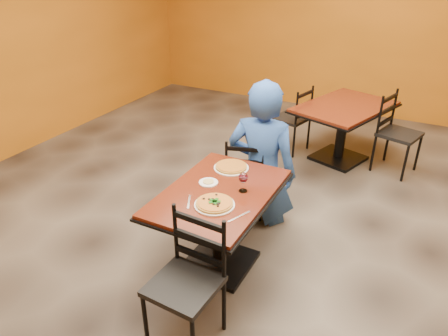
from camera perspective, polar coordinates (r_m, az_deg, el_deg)
The scene contains 18 objects.
floor at distance 4.14m, azimuth 2.65°, elevation -8.92°, with size 7.00×8.00×0.01m, color black.
wall_back at distance 7.23m, azimuth 17.20°, elevation 18.85°, with size 7.00×0.01×3.00m, color #BA6514.
table_main at distance 3.45m, azimuth -0.67°, elevation -5.90°, with size 0.83×1.23×0.75m.
table_second at distance 5.53m, azimuth 15.99°, elevation 6.40°, with size 1.24×1.51×0.75m.
chair_main_near at distance 2.90m, azimuth -5.50°, elevation -15.81°, with size 0.43×0.43×0.95m, color black, non-canonical shape.
chair_main_far at distance 4.26m, azimuth 3.02°, elevation -0.90°, with size 0.39×0.39×0.86m, color black, non-canonical shape.
chair_second_left at distance 5.72m, azimuth 9.14°, elevation 6.67°, with size 0.41×0.41×0.90m, color black, non-canonical shape.
chair_second_right at distance 5.48m, azimuth 22.86°, elevation 4.23°, with size 0.44×0.44×0.97m, color black, non-canonical shape.
diner at distance 4.04m, azimuth 5.27°, elevation 2.06°, with size 0.69×0.46×1.45m, color navy.
plate_main at distance 3.16m, azimuth -1.30°, elevation -5.04°, with size 0.31×0.31×0.01m, color white.
pizza_main at distance 3.16m, azimuth -1.31°, elevation -4.80°, with size 0.28×0.28×0.02m, color maroon.
plate_far at distance 3.69m, azimuth 0.99°, elevation 0.03°, with size 0.31×0.31×0.01m, color white.
pizza_far at distance 3.68m, azimuth 1.00°, elevation 0.25°, with size 0.28×0.28×0.02m, color #B78723.
side_plate at distance 3.46m, azimuth -2.14°, elevation -1.99°, with size 0.16×0.16×0.01m, color white.
dip at distance 3.45m, azimuth -2.14°, elevation -1.86°, with size 0.09×0.09×0.01m, color tan.
wine_glass at distance 3.30m, azimuth 2.65°, elevation -1.82°, with size 0.08×0.08×0.18m, color white, non-canonical shape.
fork at distance 3.22m, azimuth -4.82°, elevation -4.63°, with size 0.01×0.19×0.00m, color silver.
knife at distance 3.04m, azimuth 2.08°, elevation -6.66°, with size 0.01×0.21×0.00m, color silver.
Camera 1 is at (1.36, -3.04, 2.46)m, focal length 33.44 mm.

